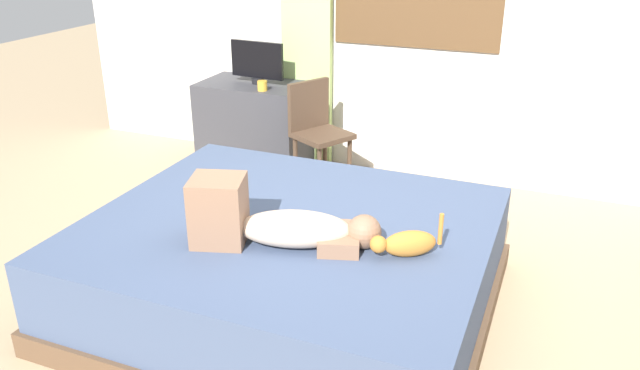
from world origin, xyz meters
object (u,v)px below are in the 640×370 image
Objects in this scene: desk at (255,125)px; cup at (262,86)px; cat at (406,243)px; person_lying at (276,223)px; tv_monitor at (257,62)px; chair_by_desk at (317,127)px; bed at (290,265)px.

cup is at bearing -46.47° from desk.
cup is at bearing 133.11° from cat.
person_lying is 0.65m from cat.
desk is at bearing 180.00° from tv_monitor.
desk is 0.73m from chair_by_desk.
desk is (-1.23, 2.10, -0.27)m from person_lying.
cat is at bearing -47.52° from tv_monitor.
cup reaches higher than cat.
cat is 2.71m from tv_monitor.
person_lying is 11.80× the size of cup.
person_lying is at bearing -60.65° from tv_monitor.
chair_by_desk is at bearing 107.44° from bed.
cat and desk have the same top height.
cat is at bearing -10.03° from bed.
desk is 0.55m from tv_monitor.
desk reaches higher than bed.
bed is 2.28m from tv_monitor.
chair_by_desk is (-0.51, 1.62, 0.25)m from bed.
cat is 0.35× the size of desk.
bed is 2.33× the size of person_lying.
bed is 2.21m from desk.
cat is 2.46m from cup.
cat is 0.37× the size of chair_by_desk.
chair_by_desk is at bearing 124.28° from cat.
tv_monitor is (-1.18, 2.10, 0.28)m from person_lying.
bed is at bearing -59.08° from cup.
tv_monitor is at bearing 119.35° from person_lying.
tv_monitor is at bearing 158.71° from chair_by_desk.
person_lying is at bearing -59.78° from desk.
person_lying is 2.45m from desk.
chair_by_desk reaches higher than bed.
person_lying reaches higher than desk.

